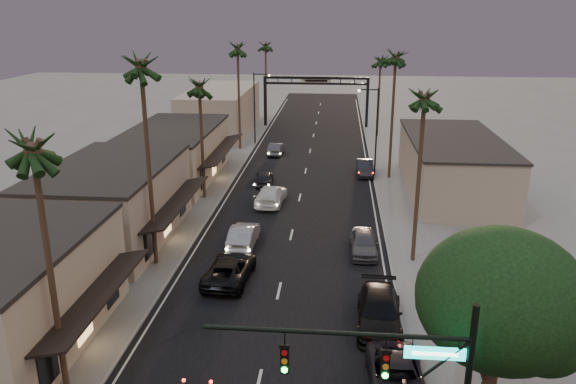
% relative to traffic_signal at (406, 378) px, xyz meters
% --- Properties ---
extents(ground, '(200.00, 200.00, 0.00)m').
position_rel_traffic_signal_xyz_m(ground, '(-5.69, 36.00, -5.08)').
color(ground, slate).
rests_on(ground, ground).
extents(road, '(14.00, 120.00, 0.02)m').
position_rel_traffic_signal_xyz_m(road, '(-5.69, 41.00, -5.08)').
color(road, black).
rests_on(road, ground).
extents(sidewalk_left, '(5.00, 92.00, 0.12)m').
position_rel_traffic_signal_xyz_m(sidewalk_left, '(-15.19, 48.00, -5.02)').
color(sidewalk_left, slate).
rests_on(sidewalk_left, ground).
extents(sidewalk_right, '(5.00, 92.00, 0.12)m').
position_rel_traffic_signal_xyz_m(sidewalk_right, '(3.81, 48.00, -5.02)').
color(sidewalk_right, slate).
rests_on(sidewalk_right, ground).
extents(storefront_near, '(8.00, 12.00, 5.50)m').
position_rel_traffic_signal_xyz_m(storefront_near, '(-18.69, 8.00, -2.33)').
color(storefront_near, '#BAAC8E').
rests_on(storefront_near, ground).
extents(storefront_mid, '(8.00, 14.00, 5.50)m').
position_rel_traffic_signal_xyz_m(storefront_mid, '(-18.69, 22.00, -2.33)').
color(storefront_mid, '#A59884').
rests_on(storefront_mid, ground).
extents(storefront_far, '(8.00, 16.00, 5.00)m').
position_rel_traffic_signal_xyz_m(storefront_far, '(-18.69, 38.00, -2.58)').
color(storefront_far, '#BAAC8E').
rests_on(storefront_far, ground).
extents(storefront_dist, '(8.00, 20.00, 6.00)m').
position_rel_traffic_signal_xyz_m(storefront_dist, '(-18.69, 61.00, -2.08)').
color(storefront_dist, '#A59884').
rests_on(storefront_dist, ground).
extents(building_right, '(8.00, 18.00, 5.00)m').
position_rel_traffic_signal_xyz_m(building_right, '(8.31, 36.00, -2.58)').
color(building_right, '#A59884').
rests_on(building_right, ground).
extents(traffic_signal, '(8.51, 0.22, 7.80)m').
position_rel_traffic_signal_xyz_m(traffic_signal, '(0.00, 0.00, 0.00)').
color(traffic_signal, black).
rests_on(traffic_signal, ground).
extents(corner_tree, '(6.20, 6.20, 8.80)m').
position_rel_traffic_signal_xyz_m(corner_tree, '(3.79, 3.45, 0.90)').
color(corner_tree, '#38281C').
rests_on(corner_tree, ground).
extents(arch, '(15.20, 0.40, 7.27)m').
position_rel_traffic_signal_xyz_m(arch, '(-5.69, 66.00, 0.45)').
color(arch, black).
rests_on(arch, ground).
extents(streetlight_right, '(2.13, 0.30, 9.00)m').
position_rel_traffic_signal_xyz_m(streetlight_right, '(1.23, 41.00, 0.25)').
color(streetlight_right, black).
rests_on(streetlight_right, ground).
extents(streetlight_left, '(2.13, 0.30, 9.00)m').
position_rel_traffic_signal_xyz_m(streetlight_left, '(-12.61, 54.00, 0.25)').
color(streetlight_left, black).
rests_on(streetlight_left, ground).
extents(palm_la, '(3.20, 3.20, 13.20)m').
position_rel_traffic_signal_xyz_m(palm_la, '(-14.29, 5.00, 6.36)').
color(palm_la, '#38281C').
rests_on(palm_la, ground).
extents(palm_lb, '(3.20, 3.20, 15.20)m').
position_rel_traffic_signal_xyz_m(palm_lb, '(-14.29, 18.00, 8.30)').
color(palm_lb, '#38281C').
rests_on(palm_lb, ground).
extents(palm_lc, '(3.20, 3.20, 12.20)m').
position_rel_traffic_signal_xyz_m(palm_lc, '(-14.29, 32.00, 5.39)').
color(palm_lc, '#38281C').
rests_on(palm_lc, ground).
extents(palm_ld, '(3.20, 3.20, 14.20)m').
position_rel_traffic_signal_xyz_m(palm_ld, '(-14.29, 51.00, 7.33)').
color(palm_ld, '#38281C').
rests_on(palm_ld, ground).
extents(palm_ra, '(3.20, 3.20, 13.20)m').
position_rel_traffic_signal_xyz_m(palm_ra, '(2.91, 20.00, 6.36)').
color(palm_ra, '#38281C').
rests_on(palm_ra, ground).
extents(palm_rb, '(3.20, 3.20, 14.20)m').
position_rel_traffic_signal_xyz_m(palm_rb, '(2.91, 40.00, 7.33)').
color(palm_rb, '#38281C').
rests_on(palm_rb, ground).
extents(palm_rc, '(3.20, 3.20, 12.20)m').
position_rel_traffic_signal_xyz_m(palm_rc, '(2.91, 60.00, 5.39)').
color(palm_rc, '#38281C').
rests_on(palm_rc, ground).
extents(palm_far, '(3.20, 3.20, 13.20)m').
position_rel_traffic_signal_xyz_m(palm_far, '(-13.99, 74.00, 6.36)').
color(palm_far, '#38281C').
rests_on(palm_far, ground).
extents(oncoming_pickup, '(2.94, 5.73, 1.55)m').
position_rel_traffic_signal_xyz_m(oncoming_pickup, '(-8.92, 16.12, -4.31)').
color(oncoming_pickup, black).
rests_on(oncoming_pickup, ground).
extents(oncoming_silver, '(1.78, 4.92, 1.61)m').
position_rel_traffic_signal_xyz_m(oncoming_silver, '(-8.95, 21.62, -4.28)').
color(oncoming_silver, gray).
rests_on(oncoming_silver, ground).
extents(oncoming_white, '(2.63, 5.71, 1.62)m').
position_rel_traffic_signal_xyz_m(oncoming_white, '(-8.10, 31.09, -4.27)').
color(oncoming_white, silver).
rests_on(oncoming_white, ground).
extents(oncoming_dgrey, '(1.98, 4.28, 1.42)m').
position_rel_traffic_signal_xyz_m(oncoming_dgrey, '(-9.40, 36.59, -4.37)').
color(oncoming_dgrey, black).
rests_on(oncoming_dgrey, ground).
extents(oncoming_grey_far, '(1.84, 4.42, 1.42)m').
position_rel_traffic_signal_xyz_m(oncoming_grey_far, '(-9.58, 48.81, -4.37)').
color(oncoming_grey_far, '#414145').
rests_on(oncoming_grey_far, ground).
extents(curbside_near, '(2.61, 5.48, 1.51)m').
position_rel_traffic_signal_xyz_m(curbside_near, '(0.51, 5.88, -4.33)').
color(curbside_near, black).
rests_on(curbside_near, ground).
extents(curbside_black, '(2.60, 5.88, 1.68)m').
position_rel_traffic_signal_xyz_m(curbside_black, '(0.09, 11.56, -4.24)').
color(curbside_black, black).
rests_on(curbside_black, ground).
extents(curbside_grey, '(1.91, 4.62, 1.57)m').
position_rel_traffic_signal_xyz_m(curbside_grey, '(-0.38, 21.10, -4.30)').
color(curbside_grey, '#4E4E53').
rests_on(curbside_grey, ground).
extents(curbside_far, '(1.70, 4.66, 1.53)m').
position_rel_traffic_signal_xyz_m(curbside_far, '(0.51, 41.07, -4.32)').
color(curbside_far, black).
rests_on(curbside_far, ground).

